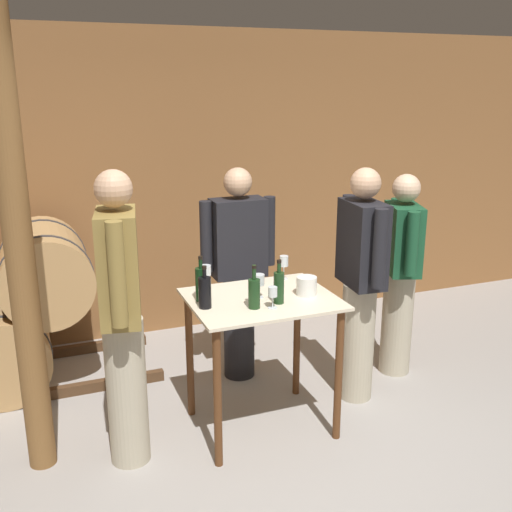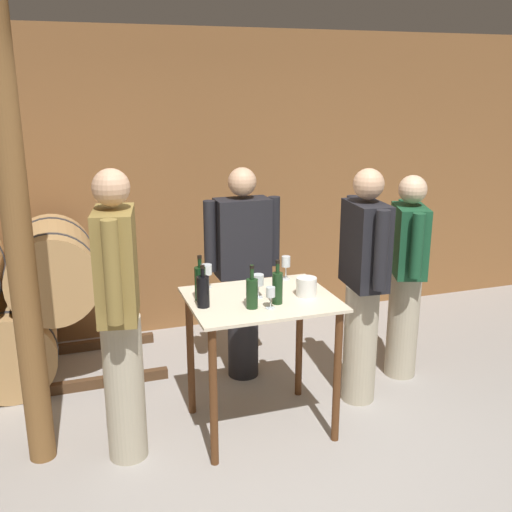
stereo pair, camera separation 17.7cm
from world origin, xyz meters
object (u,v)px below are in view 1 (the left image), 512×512
at_px(wine_bottle_left, 201,283).
at_px(person_visitor_near_door, 401,272).
at_px(wine_glass_near_left, 206,271).
at_px(wine_glass_far_side, 284,262).
at_px(wine_glass_near_center, 259,280).
at_px(wine_glass_near_right, 273,293).
at_px(person_host, 360,281).
at_px(wine_bottle_far_left, 205,292).
at_px(wine_bottle_center, 254,292).
at_px(person_visitor_with_scarf, 239,270).
at_px(wine_bottle_right, 279,286).
at_px(wooden_post, 19,251).
at_px(person_visitor_bearded, 122,315).
at_px(ice_bucket, 307,286).

distance_m(wine_bottle_left, person_visitor_near_door, 1.70).
relative_size(wine_glass_near_left, wine_glass_far_side, 0.96).
bearing_deg(wine_glass_near_center, wine_glass_near_left, 132.02).
xyz_separation_m(wine_glass_near_right, person_visitor_near_door, (1.30, 0.55, -0.18)).
xyz_separation_m(wine_glass_near_center, person_host, (0.81, 0.10, -0.14)).
bearing_deg(wine_bottle_far_left, wine_glass_far_side, 26.66).
height_order(wine_bottle_center, person_visitor_with_scarf, person_visitor_with_scarf).
distance_m(wine_bottle_right, person_host, 0.78).
xyz_separation_m(wooden_post, wine_glass_far_side, (1.69, 0.20, -0.31)).
relative_size(wine_glass_near_right, person_host, 0.08).
bearing_deg(wine_bottle_far_left, person_host, 7.44).
bearing_deg(wine_glass_near_left, wine_glass_near_right, -61.27).
bearing_deg(wooden_post, wine_glass_near_left, 10.49).
distance_m(person_visitor_with_scarf, person_visitor_bearded, 1.29).
relative_size(wine_glass_far_side, person_visitor_with_scarf, 0.10).
distance_m(wine_glass_near_left, person_visitor_with_scarf, 0.61).
height_order(wine_glass_near_right, person_visitor_with_scarf, person_visitor_with_scarf).
height_order(wine_bottle_left, wine_bottle_center, wine_bottle_left).
relative_size(wine_bottle_right, person_host, 0.17).
bearing_deg(person_visitor_near_door, wine_glass_near_center, -165.11).
bearing_deg(wine_glass_far_side, ice_bucket, -89.28).
xyz_separation_m(wine_bottle_right, person_host, (0.73, 0.24, -0.13)).
xyz_separation_m(wine_bottle_far_left, wine_bottle_right, (0.45, -0.09, 0.01)).
xyz_separation_m(wine_bottle_left, person_visitor_bearded, (-0.52, -0.15, -0.08)).
bearing_deg(person_visitor_with_scarf, wine_glass_near_center, -99.56).
distance_m(wooden_post, wine_bottle_left, 1.07).
bearing_deg(wine_bottle_center, wine_bottle_left, 137.85).
height_order(wine_bottle_center, wine_glass_near_left, wine_bottle_center).
bearing_deg(wine_bottle_right, wine_glass_near_right, -136.05).
distance_m(wine_glass_near_left, person_visitor_bearded, 0.72).
bearing_deg(wine_bottle_center, person_visitor_near_door, 19.96).
bearing_deg(wine_bottle_right, wine_bottle_left, 153.79).
bearing_deg(wine_glass_near_right, wine_bottle_center, 157.66).
xyz_separation_m(wine_glass_near_left, wine_glass_near_right, (0.27, -0.50, -0.02)).
height_order(wine_glass_near_center, person_visitor_with_scarf, person_visitor_with_scarf).
bearing_deg(wine_bottle_far_left, wine_glass_near_left, 72.56).
height_order(wine_glass_near_right, person_host, person_host).
height_order(wine_bottle_left, wine_glass_near_center, wine_bottle_left).
distance_m(wine_glass_near_left, wine_glass_near_center, 0.39).
bearing_deg(person_host, wine_glass_near_center, -172.61).
distance_m(wine_bottle_far_left, person_visitor_near_door, 1.74).
height_order(wine_bottle_far_left, wine_bottle_right, wine_bottle_right).
height_order(wine_glass_far_side, person_host, person_host).
xyz_separation_m(wine_bottle_center, wine_glass_near_center, (0.09, 0.16, 0.01)).
distance_m(wine_glass_near_right, person_visitor_bearded, 0.90).
bearing_deg(wine_glass_near_right, person_visitor_near_door, 23.03).
distance_m(wine_bottle_left, ice_bucket, 0.68).
distance_m(wine_glass_near_right, person_visitor_with_scarf, 0.96).
bearing_deg(wine_glass_near_left, ice_bucket, -32.18).
xyz_separation_m(wooden_post, wine_bottle_right, (1.47, -0.22, -0.32)).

